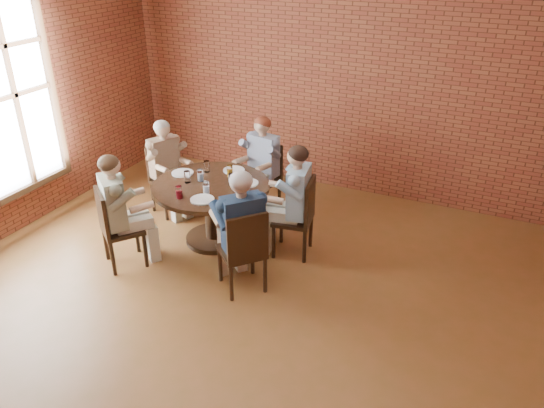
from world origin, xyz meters
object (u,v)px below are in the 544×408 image
at_px(diner_a, 293,202).
at_px(chair_b, 265,174).
at_px(diner_d, 120,212).
at_px(diner_e, 241,231).
at_px(dining_table, 212,201).
at_px(chair_e, 244,249).
at_px(diner_c, 167,168).
at_px(chair_d, 114,225).
at_px(diner_b, 261,166).
at_px(chair_c, 165,176).
at_px(chair_a, 300,215).
at_px(smartphone, 246,198).

bearing_deg(diner_a, chair_b, -147.90).
xyz_separation_m(diner_d, diner_e, (1.38, 0.16, 0.01)).
relative_size(dining_table, chair_b, 1.48).
bearing_deg(chair_b, dining_table, -90.00).
distance_m(dining_table, chair_e, 1.09).
height_order(chair_b, diner_c, diner_c).
bearing_deg(chair_b, chair_d, -104.12).
relative_size(chair_d, diner_d, 0.71).
distance_m(diner_c, diner_e, 1.96).
height_order(chair_b, diner_b, diner_b).
xyz_separation_m(diner_a, chair_d, (-1.64, -1.06, -0.16)).
bearing_deg(diner_d, chair_d, 90.00).
bearing_deg(chair_d, diner_d, -90.00).
height_order(dining_table, diner_a, diner_a).
bearing_deg(diner_e, diner_b, -118.45).
height_order(diner_b, diner_e, diner_e).
height_order(chair_c, diner_c, diner_c).
bearing_deg(chair_e, chair_a, -151.99).
relative_size(chair_e, diner_e, 0.70).
bearing_deg(chair_d, chair_b, -77.11).
distance_m(diner_a, chair_d, 1.96).
xyz_separation_m(chair_a, chair_b, (-0.85, 0.84, -0.01)).
distance_m(chair_d, smartphone, 1.45).
relative_size(diner_b, diner_c, 1.03).
xyz_separation_m(diner_c, chair_e, (1.71, -1.13, -0.12)).
bearing_deg(diner_b, diner_a, -34.27).
height_order(diner_a, chair_b, diner_a).
distance_m(chair_e, smartphone, 0.69).
distance_m(diner_d, smartphone, 1.35).
bearing_deg(chair_a, diner_a, -90.00).
relative_size(chair_b, diner_d, 0.70).
bearing_deg(chair_c, diner_c, -90.00).
distance_m(diner_c, chair_e, 2.05).
distance_m(dining_table, chair_b, 1.03).
bearing_deg(diner_e, diner_d, -41.35).
distance_m(dining_table, diner_e, 1.01).
xyz_separation_m(dining_table, chair_a, (1.04, 0.18, -0.02)).
bearing_deg(diner_c, chair_e, -99.51).
relative_size(dining_table, chair_d, 1.46).
bearing_deg(chair_d, diner_e, -133.54).
distance_m(chair_c, diner_c, 0.16).
xyz_separation_m(chair_a, diner_c, (-1.93, 0.22, 0.12)).
bearing_deg(diner_b, chair_d, -104.67).
relative_size(chair_a, chair_d, 1.01).
bearing_deg(chair_e, diner_c, -81.42).
height_order(diner_d, chair_e, diner_d).
bearing_deg(diner_c, diner_b, -39.33).
distance_m(diner_a, diner_c, 1.87).
distance_m(diner_d, chair_e, 1.46).
distance_m(chair_a, diner_c, 1.95).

